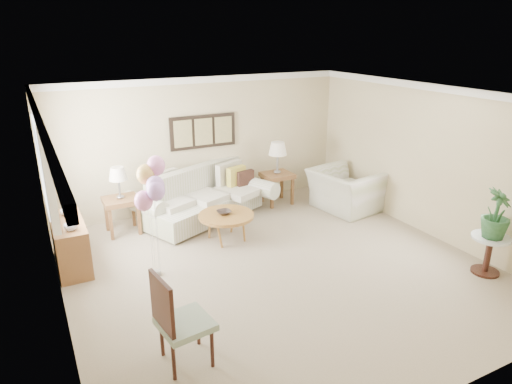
% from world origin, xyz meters
% --- Properties ---
extents(ground_plane, '(6.00, 6.00, 0.00)m').
position_xyz_m(ground_plane, '(0.00, 0.00, 0.00)').
color(ground_plane, tan).
extents(room_shell, '(6.04, 6.04, 2.60)m').
position_xyz_m(room_shell, '(-0.11, 0.09, 1.63)').
color(room_shell, beige).
rests_on(room_shell, ground).
extents(wall_art_triptych, '(1.35, 0.06, 0.65)m').
position_xyz_m(wall_art_triptych, '(0.00, 2.96, 1.55)').
color(wall_art_triptych, black).
rests_on(wall_art_triptych, ground).
extents(sofa, '(2.93, 1.83, 0.95)m').
position_xyz_m(sofa, '(-0.28, 2.37, 0.38)').
color(sofa, silver).
rests_on(sofa, ground).
extents(end_table_left, '(0.60, 0.54, 0.65)m').
position_xyz_m(end_table_left, '(-1.80, 2.39, 0.55)').
color(end_table_left, brown).
rests_on(end_table_left, ground).
extents(end_table_right, '(0.60, 0.54, 0.65)m').
position_xyz_m(end_table_right, '(1.37, 2.41, 0.55)').
color(end_table_right, brown).
rests_on(end_table_right, ground).
extents(lamp_left, '(0.32, 0.32, 0.57)m').
position_xyz_m(lamp_left, '(-1.80, 2.39, 1.09)').
color(lamp_left, gray).
rests_on(lamp_left, end_table_left).
extents(lamp_right, '(0.37, 0.37, 0.66)m').
position_xyz_m(lamp_right, '(1.37, 2.41, 1.15)').
color(lamp_right, gray).
rests_on(lamp_right, end_table_right).
extents(coffee_table, '(0.95, 0.95, 0.48)m').
position_xyz_m(coffee_table, '(-0.28, 1.26, 0.44)').
color(coffee_table, olive).
rests_on(coffee_table, ground).
extents(decor_bowl, '(0.25, 0.25, 0.06)m').
position_xyz_m(decor_bowl, '(-0.31, 1.29, 0.51)').
color(decor_bowl, '#2B211D').
rests_on(decor_bowl, coffee_table).
extents(armchair, '(1.26, 1.40, 0.81)m').
position_xyz_m(armchair, '(2.39, 1.49, 0.41)').
color(armchair, silver).
rests_on(armchair, ground).
extents(side_table, '(0.55, 0.55, 0.60)m').
position_xyz_m(side_table, '(2.69, -1.55, 0.45)').
color(side_table, silver).
rests_on(side_table, ground).
extents(potted_plant, '(0.51, 0.51, 0.73)m').
position_xyz_m(potted_plant, '(2.67, -1.57, 0.96)').
color(potted_plant, '#1D4923').
rests_on(potted_plant, side_table).
extents(accent_chair, '(0.59, 0.59, 1.09)m').
position_xyz_m(accent_chair, '(-1.99, -1.35, 0.56)').
color(accent_chair, '#8CA089').
rests_on(accent_chair, ground).
extents(credenza, '(0.46, 1.20, 0.74)m').
position_xyz_m(credenza, '(-2.76, 1.50, 0.37)').
color(credenza, brown).
rests_on(credenza, ground).
extents(vase_white, '(0.24, 0.24, 0.19)m').
position_xyz_m(vase_white, '(-2.74, 1.14, 0.84)').
color(vase_white, silver).
rests_on(vase_white, credenza).
extents(vase_sage, '(0.18, 0.18, 0.18)m').
position_xyz_m(vase_sage, '(-2.74, 1.77, 0.83)').
color(vase_sage, beige).
rests_on(vase_sage, credenza).
extents(balloon_cluster, '(0.51, 0.50, 1.79)m').
position_xyz_m(balloon_cluster, '(-1.67, 0.62, 1.42)').
color(balloon_cluster, gray).
rests_on(balloon_cluster, ground).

